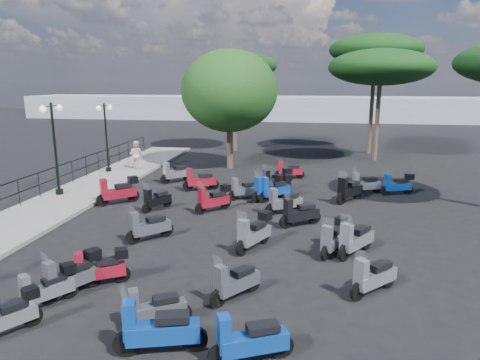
# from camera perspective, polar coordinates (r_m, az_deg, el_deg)

# --- Properties ---
(ground) EXTENTS (120.00, 120.00, 0.00)m
(ground) POSITION_cam_1_polar(r_m,az_deg,el_deg) (14.71, -6.89, -7.65)
(ground) COLOR black
(ground) RESTS_ON ground
(sidewalk) EXTENTS (3.00, 30.00, 0.15)m
(sidewalk) POSITION_cam_1_polar(r_m,az_deg,el_deg) (19.92, -22.72, -2.79)
(sidewalk) COLOR #615E5C
(sidewalk) RESTS_ON ground
(railing) EXTENTS (0.04, 26.04, 1.10)m
(railing) POSITION_cam_1_polar(r_m,az_deg,el_deg) (20.28, -26.34, -0.47)
(railing) COLOR black
(railing) RESTS_ON sidewalk
(lamp_post_1) EXTENTS (0.49, 1.19, 4.11)m
(lamp_post_1) POSITION_cam_1_polar(r_m,az_deg,el_deg) (20.64, -23.48, 4.56)
(lamp_post_1) COLOR black
(lamp_post_1) RESTS_ON sidewalk
(lamp_post_2) EXTENTS (0.51, 1.09, 3.81)m
(lamp_post_2) POSITION_cam_1_polar(r_m,az_deg,el_deg) (25.06, -17.43, 5.99)
(lamp_post_2) COLOR black
(lamp_post_2) RESTS_ON sidewalk
(pedestrian_far) EXTENTS (0.85, 0.69, 1.63)m
(pedestrian_far) POSITION_cam_1_polar(r_m,az_deg,el_deg) (25.62, -13.69, 3.30)
(pedestrian_far) COLOR beige
(pedestrian_far) RESTS_ON sidewalk
(scooter_1) EXTENTS (1.02, 1.50, 1.33)m
(scooter_1) POSITION_cam_1_polar(r_m,az_deg,el_deg) (11.57, -21.48, -11.81)
(scooter_1) COLOR black
(scooter_1) RESTS_ON ground
(scooter_2) EXTENTS (1.40, 0.95, 1.24)m
(scooter_2) POSITION_cam_1_polar(r_m,az_deg,el_deg) (11.82, -18.14, -11.18)
(scooter_2) COLOR black
(scooter_2) RESTS_ON ground
(scooter_3) EXTENTS (1.49, 1.41, 1.49)m
(scooter_3) POSITION_cam_1_polar(r_m,az_deg,el_deg) (19.04, -15.92, -1.44)
(scooter_3) COLOR black
(scooter_3) RESTS_ON ground
(scooter_4) EXTENTS (0.87, 1.43, 1.24)m
(scooter_4) POSITION_cam_1_polar(r_m,az_deg,el_deg) (17.79, -11.07, -2.63)
(scooter_4) COLOR black
(scooter_4) RESTS_ON ground
(scooter_5) EXTENTS (1.67, 0.90, 1.41)m
(scooter_5) POSITION_cam_1_polar(r_m,az_deg,el_deg) (20.63, -5.36, -0.07)
(scooter_5) COLOR black
(scooter_5) RESTS_ON ground
(scooter_6) EXTENTS (1.79, 0.77, 1.46)m
(scooter_6) POSITION_cam_1_polar(r_m,az_deg,el_deg) (8.89, -10.88, -19.08)
(scooter_6) COLOR black
(scooter_6) RESTS_ON ground
(scooter_7) EXTENTS (0.98, 1.29, 1.18)m
(scooter_7) POSITION_cam_1_polar(r_m,az_deg,el_deg) (10.49, -28.77, -15.61)
(scooter_7) COLOR black
(scooter_7) RESTS_ON ground
(scooter_8) EXTENTS (1.26, 1.29, 1.35)m
(scooter_8) POSITION_cam_1_polar(r_m,az_deg,el_deg) (14.53, -12.09, -6.15)
(scooter_8) COLOR black
(scooter_8) RESTS_ON ground
(scooter_9) EXTENTS (1.28, 1.35, 1.35)m
(scooter_9) POSITION_cam_1_polar(r_m,az_deg,el_deg) (17.30, -3.53, -2.59)
(scooter_9) COLOR black
(scooter_9) RESTS_ON ground
(scooter_10) EXTENTS (1.35, 1.04, 1.28)m
(scooter_10) POSITION_cam_1_polar(r_m,az_deg,el_deg) (19.06, 0.53, -1.27)
(scooter_10) COLOR black
(scooter_10) RESTS_ON ground
(scooter_11) EXTENTS (1.33, 1.36, 1.43)m
(scooter_11) POSITION_cam_1_polar(r_m,az_deg,el_deg) (22.42, -8.60, 0.92)
(scooter_11) COLOR black
(scooter_11) RESTS_ON ground
(scooter_13) EXTENTS (1.37, 0.88, 1.21)m
(scooter_13) POSITION_cam_1_polar(r_m,az_deg,el_deg) (9.74, -11.26, -16.56)
(scooter_13) COLOR black
(scooter_13) RESTS_ON ground
(scooter_14) EXTENTS (1.07, 1.33, 1.28)m
(scooter_14) POSITION_cam_1_polar(r_m,az_deg,el_deg) (10.62, -0.65, -13.50)
(scooter_14) COLOR black
(scooter_14) RESTS_ON ground
(scooter_15) EXTENTS (1.51, 1.04, 1.37)m
(scooter_15) POSITION_cam_1_polar(r_m,az_deg,el_deg) (17.09, 5.92, -2.95)
(scooter_15) COLOR black
(scooter_15) RESTS_ON ground
(scooter_16) EXTENTS (1.44, 1.37, 1.44)m
(scooter_16) POSITION_cam_1_polar(r_m,az_deg,el_deg) (18.89, 4.71, -1.14)
(scooter_16) COLOR black
(scooter_16) RESTS_ON ground
(scooter_17) EXTENTS (1.50, 1.29, 1.44)m
(scooter_17) POSITION_cam_1_polar(r_m,az_deg,el_deg) (20.33, 4.84, -0.12)
(scooter_17) COLOR black
(scooter_17) RESTS_ON ground
(scooter_19) EXTENTS (1.58, 0.88, 1.34)m
(scooter_19) POSITION_cam_1_polar(r_m,az_deg,el_deg) (8.53, 1.26, -20.66)
(scooter_19) COLOR black
(scooter_19) RESTS_ON ground
(scooter_20) EXTENTS (1.00, 1.64, 1.41)m
(scooter_20) POSITION_cam_1_polar(r_m,az_deg,el_deg) (13.53, 1.88, -7.04)
(scooter_20) COLOR black
(scooter_20) RESTS_ON ground
(scooter_21) EXTENTS (1.49, 1.08, 1.38)m
(scooter_21) POSITION_cam_1_polar(r_m,az_deg,el_deg) (15.72, 7.95, -4.46)
(scooter_21) COLOR black
(scooter_21) RESTS_ON ground
(scooter_22) EXTENTS (1.21, 1.57, 1.49)m
(scooter_22) POSITION_cam_1_polar(r_m,az_deg,el_deg) (19.23, 14.34, -1.35)
(scooter_22) COLOR black
(scooter_22) RESTS_ON ground
(scooter_23) EXTENTS (1.61, 0.63, 1.30)m
(scooter_23) POSITION_cam_1_polar(r_m,az_deg,el_deg) (23.11, 6.53, 1.24)
(scooter_23) COLOR black
(scooter_23) RESTS_ON ground
(scooter_25) EXTENTS (1.26, 1.24, 1.33)m
(scooter_25) POSITION_cam_1_polar(r_m,az_deg,el_deg) (11.34, 17.33, -12.24)
(scooter_25) COLOR black
(scooter_25) RESTS_ON ground
(scooter_26) EXTENTS (1.17, 1.53, 1.44)m
(scooter_26) POSITION_cam_1_polar(r_m,az_deg,el_deg) (13.51, 15.12, -7.69)
(scooter_26) COLOR black
(scooter_26) RESTS_ON ground
(scooter_27) EXTENTS (0.90, 1.56, 1.33)m
(scooter_27) POSITION_cam_1_polar(r_m,az_deg,el_deg) (13.49, 12.36, -7.58)
(scooter_27) COLOR black
(scooter_27) RESTS_ON ground
(scooter_28) EXTENTS (1.56, 0.77, 1.29)m
(scooter_28) POSITION_cam_1_polar(r_m,az_deg,el_deg) (21.05, 20.25, -0.60)
(scooter_28) COLOR black
(scooter_28) RESTS_ON ground
(scooter_29) EXTENTS (1.60, 0.82, 1.34)m
(scooter_29) POSITION_cam_1_polar(r_m,az_deg,el_deg) (20.71, 16.32, -0.58)
(scooter_29) COLOR black
(scooter_29) RESTS_ON ground
(scooter_30) EXTENTS (0.98, 1.29, 1.18)m
(scooter_30) POSITION_cam_1_polar(r_m,az_deg,el_deg) (11.30, -24.30, -13.01)
(scooter_30) COLOR black
(scooter_30) RESTS_ON ground
(scooter_31) EXTENTS (1.44, 1.37, 1.44)m
(scooter_31) POSITION_cam_1_polar(r_m,az_deg,el_deg) (18.88, 3.89, -1.13)
(scooter_31) COLOR black
(scooter_31) RESTS_ON ground
(broadleaf_tree) EXTENTS (5.62, 5.62, 6.97)m
(broadleaf_tree) POSITION_cam_1_polar(r_m,az_deg,el_deg) (25.36, -1.41, 11.77)
(broadleaf_tree) COLOR #38281E
(broadleaf_tree) RESTS_ON ground
(pine_0) EXTENTS (6.36, 6.36, 8.35)m
(pine_0) POSITION_cam_1_polar(r_m,az_deg,el_deg) (32.12, 17.63, 16.20)
(pine_0) COLOR #38281E
(pine_0) RESTS_ON ground
(pine_1) EXTENTS (6.59, 6.59, 7.14)m
(pine_1) POSITION_cam_1_polar(r_m,az_deg,el_deg) (29.28, 18.29, 14.08)
(pine_1) COLOR #38281E
(pine_1) RESTS_ON ground
(pine_2) EXTENTS (6.11, 6.11, 7.25)m
(pine_2) POSITION_cam_1_polar(r_m,az_deg,el_deg) (31.88, -0.72, 14.94)
(pine_2) COLOR #38281E
(pine_2) RESTS_ON ground
(distant_hills) EXTENTS (70.00, 8.00, 3.00)m
(distant_hills) POSITION_cam_1_polar(r_m,az_deg,el_deg) (58.43, 5.44, 9.53)
(distant_hills) COLOR gray
(distant_hills) RESTS_ON ground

